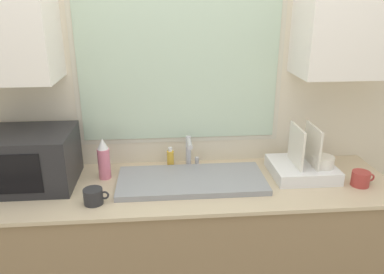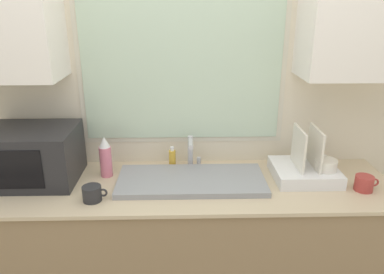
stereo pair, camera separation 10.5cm
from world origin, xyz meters
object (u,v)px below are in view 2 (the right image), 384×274
Objects in this scene: faucet at (192,150)px; dish_rack at (307,169)px; microwave at (34,155)px; mug_near_sink at (93,193)px; spray_bottle at (106,157)px; soap_bottle at (173,158)px.

dish_rack is at bearing -13.06° from faucet.
microwave is 1.35× the size of dish_rack.
faucet is 0.62m from mug_near_sink.
faucet is 0.49m from spray_bottle.
dish_rack reaches higher than soap_bottle.
mug_near_sink is at bearing -143.75° from faucet.
soap_bottle is (0.75, 0.15, -0.09)m from microwave.
soap_bottle is at bearing 167.27° from dish_rack.
microwave is 3.65× the size of soap_bottle.
faucet is 0.66m from dish_rack.
microwave reaches higher than mug_near_sink.
dish_rack is 0.77m from soap_bottle.
spray_bottle is 0.29m from mug_near_sink.
spray_bottle is 1.90× the size of mug_near_sink.
microwave reaches higher than spray_bottle.
spray_bottle is 1.83× the size of soap_bottle.
spray_bottle is at bearing 176.84° from dish_rack.
spray_bottle reaches higher than faucet.
faucet is 0.56× the size of dish_rack.
faucet reaches higher than mug_near_sink.
soap_bottle reaches higher than mug_near_sink.
dish_rack is 1.47× the size of spray_bottle.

